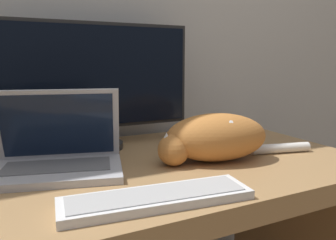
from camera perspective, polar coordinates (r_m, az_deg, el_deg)
The scene contains 5 objects.
desk at distance 1.06m, azimuth -4.84°, elevation -16.02°, with size 1.38×0.74×0.75m.
monitor at distance 1.15m, azimuth -12.75°, elevation 6.28°, with size 0.70×0.19×0.43m.
laptop at distance 0.96m, azimuth -18.71°, elevation -5.94°, with size 0.39×0.30×0.23m.
external_keyboard at distance 0.73m, azimuth -1.91°, elevation -13.40°, with size 0.43×0.16×0.02m.
cat at distance 1.02m, azimuth 8.15°, elevation -2.93°, with size 0.54×0.24×0.15m.
Camera 1 is at (-0.34, -0.52, 1.05)m, focal length 35.00 mm.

